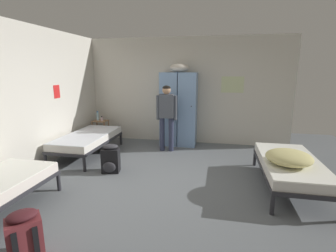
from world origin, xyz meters
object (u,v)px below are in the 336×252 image
Objects in this scene: person_traveler at (167,112)px; backpack_black at (111,159)px; bed_right at (290,165)px; water_bottle at (98,116)px; locker_bank at (179,108)px; bed_left_rear at (88,139)px; lotion_bottle at (102,119)px; bedding_heap at (289,157)px; backpack_maroon at (25,237)px; shelf_unit at (101,129)px.

person_traveler is 1.82m from backpack_black.
water_bottle is at bearing 155.36° from bed_right.
locker_bank is 1.09× the size of bed_left_rear.
locker_bank is at bearing 3.86° from lotion_bottle.
backpack_maroon is (-2.95, -2.05, -0.34)m from bedding_heap.
locker_bank is 4.53m from backpack_maroon.
backpack_black is (-3.15, 0.01, -0.12)m from bed_right.
water_bottle is at bearing -177.94° from locker_bank.
shelf_unit is 4.79m from bedding_heap.
bed_right is at bearing -32.45° from person_traveler.
water_bottle is 0.17m from lotion_bottle.
bedding_heap is at bearing -27.92° from shelf_unit.
person_traveler reaches higher than backpack_black.
person_traveler reaches higher than backpack_maroon.
water_bottle is at bearing 152.32° from bedding_heap.
bed_right is (4.07, -0.85, 0.00)m from bed_left_rear.
lotion_bottle is at bearing 99.21° from bed_left_rear.
lotion_bottle is at bearing 166.60° from person_traveler.
bed_right is at bearing -24.82° from shelf_unit.
bed_right is at bearing -43.85° from locker_bank.
person_traveler is at bearing -13.40° from lotion_bottle.
bedding_heap reaches higher than bed_left_rear.
lotion_bottle reaches higher than bed_right.
water_bottle is (-0.08, 0.02, 0.34)m from shelf_unit.
lotion_bottle is (-4.25, 1.96, 0.25)m from bed_right.
backpack_black is at bearing -114.72° from locker_bank.
water_bottle reaches higher than bed_right.
backpack_black is at bearing -57.97° from water_bottle.
bedding_heap is (4.23, -2.24, 0.25)m from shelf_unit.
lotion_bottle reaches higher than bed_left_rear.
water_bottle reaches higher than bed_left_rear.
bedding_heap is (-0.10, -0.24, 0.22)m from bed_right.
shelf_unit is 0.35m from water_bottle.
locker_bank reaches higher than bedding_heap.
backpack_black is (1.18, -1.99, -0.09)m from shelf_unit.
lotion_bottle is at bearing 152.11° from bedding_heap.
backpack_maroon is at bearing -101.04° from locker_bank.
locker_bank reaches higher than bed_right.
water_bottle is 2.41m from backpack_black.
shelf_unit is 0.30× the size of bed_right.
bed_left_rear is 1.25m from backpack_black.
bedding_heap is at bearing -111.71° from bed_right.
backpack_maroon is (1.28, -4.29, -0.09)m from shelf_unit.
bed_left_rear is at bearing 137.86° from backpack_black.
shelf_unit is at bearing 152.08° from bedding_heap.
shelf_unit is 4.48m from backpack_maroon.
bed_left_rear is (0.25, -1.15, 0.04)m from shelf_unit.
shelf_unit is at bearing 165.95° from person_traveler.
backpack_maroon reaches higher than bed_right.
locker_bank is 3.63× the size of shelf_unit.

